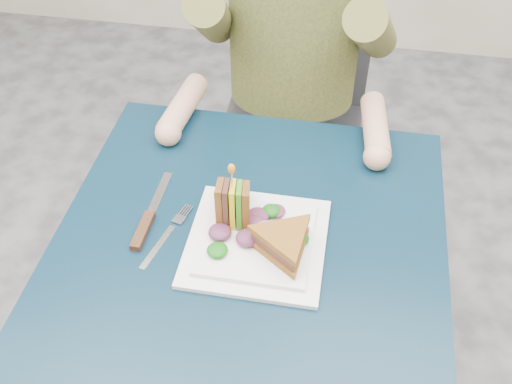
% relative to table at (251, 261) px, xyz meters
% --- Properties ---
extents(table, '(0.75, 0.75, 0.73)m').
position_rel_table_xyz_m(table, '(0.00, 0.00, 0.00)').
color(table, black).
rests_on(table, ground).
extents(chair, '(0.42, 0.40, 0.93)m').
position_rel_table_xyz_m(chair, '(0.00, 0.73, -0.11)').
color(chair, '#47474C').
rests_on(chair, ground).
extents(plate, '(0.26, 0.26, 0.02)m').
position_rel_table_xyz_m(plate, '(0.02, -0.02, 0.09)').
color(plate, white).
rests_on(plate, table).
extents(sandwich_flat, '(0.20, 0.20, 0.05)m').
position_rel_table_xyz_m(sandwich_flat, '(0.07, -0.05, 0.12)').
color(sandwich_flat, brown).
rests_on(sandwich_flat, plate).
extents(sandwich_upright, '(0.09, 0.15, 0.15)m').
position_rel_table_xyz_m(sandwich_upright, '(-0.04, 0.02, 0.13)').
color(sandwich_upright, brown).
rests_on(sandwich_upright, plate).
extents(fork, '(0.06, 0.18, 0.01)m').
position_rel_table_xyz_m(fork, '(-0.16, -0.04, 0.08)').
color(fork, silver).
rests_on(fork, table).
extents(knife, '(0.02, 0.22, 0.02)m').
position_rel_table_xyz_m(knife, '(-0.21, -0.01, 0.09)').
color(knife, silver).
rests_on(knife, table).
extents(toothpick, '(0.01, 0.01, 0.06)m').
position_rel_table_xyz_m(toothpick, '(-0.04, 0.02, 0.20)').
color(toothpick, tan).
rests_on(toothpick, sandwich_upright).
extents(toothpick_frill, '(0.01, 0.01, 0.02)m').
position_rel_table_xyz_m(toothpick_frill, '(-0.04, 0.02, 0.23)').
color(toothpick_frill, orange).
rests_on(toothpick_frill, sandwich_upright).
extents(lettuce_spill, '(0.15, 0.13, 0.02)m').
position_rel_table_xyz_m(lettuce_spill, '(0.02, -0.01, 0.11)').
color(lettuce_spill, '#337A14').
rests_on(lettuce_spill, plate).
extents(onion_ring, '(0.04, 0.04, 0.02)m').
position_rel_table_xyz_m(onion_ring, '(0.03, -0.02, 0.11)').
color(onion_ring, '#9E4C7A').
rests_on(onion_ring, plate).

